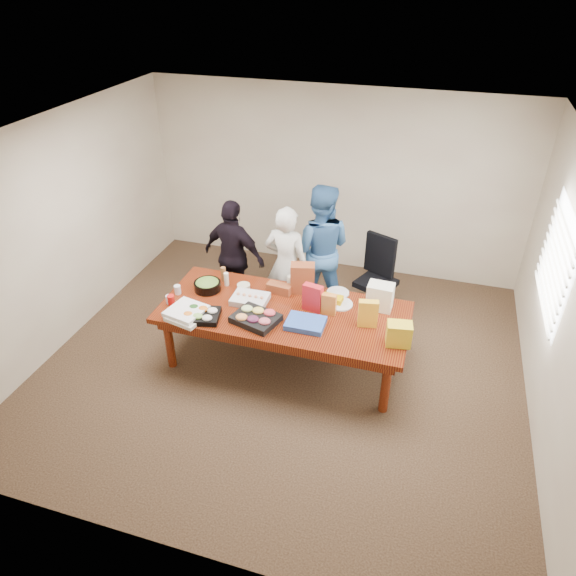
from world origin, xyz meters
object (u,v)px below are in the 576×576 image
(person_center, at_px, (286,265))
(person_right, at_px, (319,249))
(conference_table, at_px, (284,337))
(sheet_cake, at_px, (250,299))
(salad_bowl, at_px, (207,286))
(office_chair, at_px, (376,280))

(person_center, bearing_deg, person_right, -126.38)
(conference_table, distance_m, sheet_cake, 0.59)
(conference_table, height_order, salad_bowl, salad_bowl)
(office_chair, bearing_deg, person_center, -135.30)
(sheet_cake, xyz_separation_m, salad_bowl, (-0.58, 0.10, 0.02))
(office_chair, bearing_deg, person_right, -153.02)
(person_center, distance_m, sheet_cake, 0.87)
(person_center, distance_m, salad_bowl, 1.07)
(office_chair, relative_size, person_right, 0.58)
(office_chair, height_order, person_center, person_center)
(sheet_cake, bearing_deg, person_right, 66.35)
(office_chair, height_order, sheet_cake, office_chair)
(office_chair, distance_m, sheet_cake, 1.83)
(conference_table, height_order, person_right, person_right)
(conference_table, distance_m, person_right, 1.39)
(sheet_cake, bearing_deg, salad_bowl, 169.35)
(conference_table, relative_size, salad_bowl, 8.76)
(office_chair, distance_m, person_right, 0.86)
(conference_table, xyz_separation_m, person_center, (-0.24, 0.91, 0.42))
(person_center, distance_m, person_right, 0.51)
(office_chair, distance_m, person_center, 1.22)
(person_right, bearing_deg, salad_bowl, 39.75)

